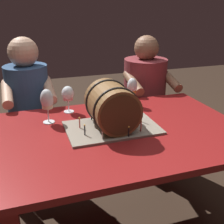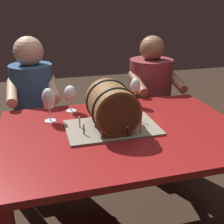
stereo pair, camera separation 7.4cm
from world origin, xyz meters
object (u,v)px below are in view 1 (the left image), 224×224
dining_table (123,145)px  barrel_cake (112,108)px  wine_glass_amber (132,87)px  person_seated_right (144,107)px  wine_glass_white (47,101)px  person_seated_left (31,122)px  wine_glass_rose (68,95)px

dining_table → barrel_cake: size_ratio=2.64×
wine_glass_amber → dining_table: bearing=-118.6°
wine_glass_amber → person_seated_right: 0.58m
wine_glass_white → person_seated_right: bearing=31.1°
dining_table → wine_glass_amber: size_ratio=7.09×
wine_glass_amber → person_seated_right: size_ratio=0.17×
wine_glass_white → person_seated_left: bearing=99.9°
dining_table → wine_glass_rose: bearing=123.7°
barrel_cake → wine_glass_rose: (-0.18, 0.33, -0.01)m
dining_table → person_seated_left: 0.89m
wine_glass_white → person_seated_left: person_seated_left is taller
wine_glass_white → person_seated_right: size_ratio=0.18×
barrel_cake → wine_glass_white: size_ratio=2.50×
wine_glass_rose → wine_glass_amber: wine_glass_amber is taller
dining_table → wine_glass_rose: size_ratio=7.84×
barrel_cake → wine_glass_rose: 0.38m
wine_glass_amber → wine_glass_white: (-0.58, -0.12, 0.01)m
barrel_cake → wine_glass_amber: barrel_cake is taller
dining_table → barrel_cake: 0.23m
dining_table → barrel_cake: barrel_cake is taller
dining_table → wine_glass_rose: 0.49m
barrel_cake → wine_glass_white: 0.38m
barrel_cake → wine_glass_amber: 0.41m
barrel_cake → wine_glass_amber: bearing=52.0°
dining_table → wine_glass_amber: wine_glass_amber is taller
wine_glass_rose → person_seated_right: person_seated_right is taller
wine_glass_rose → wine_glass_amber: size_ratio=0.90×
dining_table → wine_glass_rose: wine_glass_rose is taller
wine_glass_rose → person_seated_right: (0.72, 0.39, -0.31)m
wine_glass_rose → wine_glass_white: bearing=-137.7°
person_seated_left → person_seated_right: (0.95, 0.00, 0.01)m
barrel_cake → person_seated_right: 0.95m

